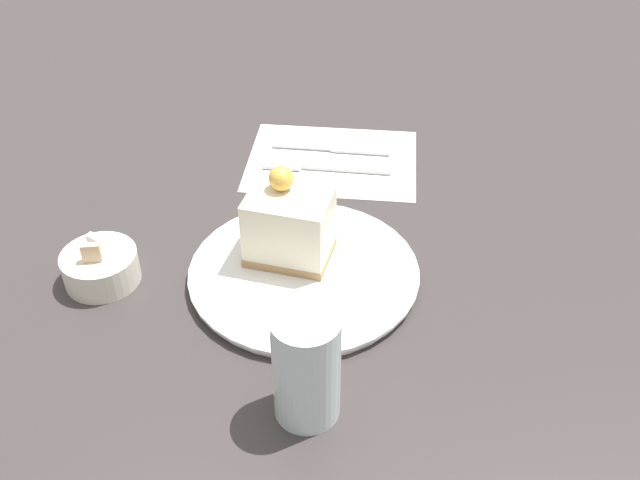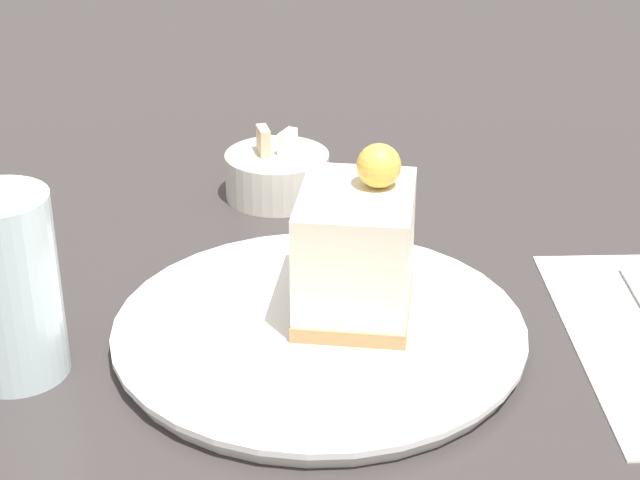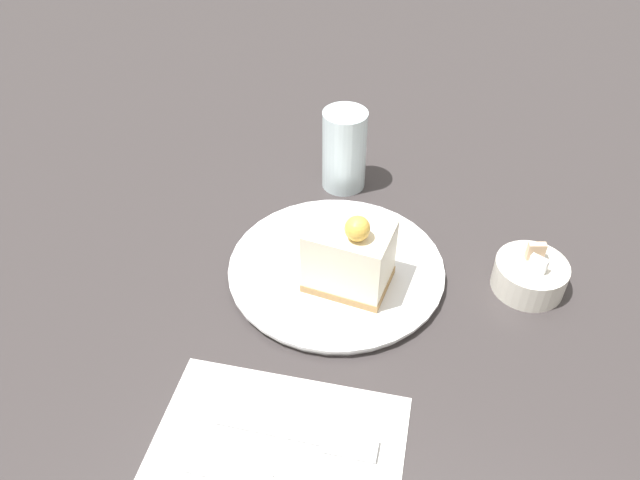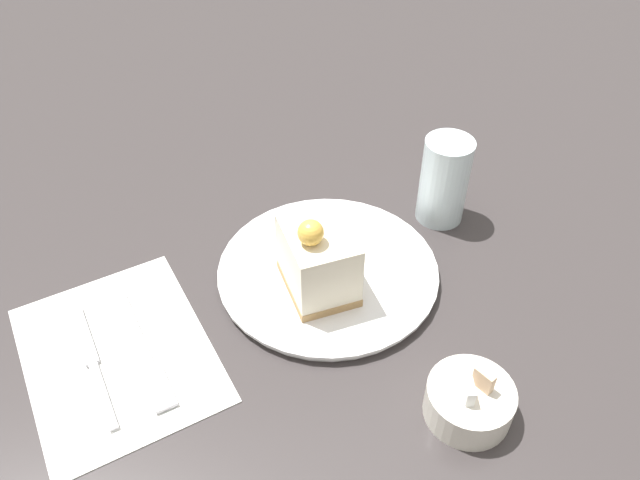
# 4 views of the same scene
# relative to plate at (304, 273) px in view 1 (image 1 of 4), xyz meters

# --- Properties ---
(ground_plane) EXTENTS (4.00, 4.00, 0.00)m
(ground_plane) POSITION_rel_plate_xyz_m (-0.02, 0.01, -0.01)
(ground_plane) COLOR #383333
(plate) EXTENTS (0.25, 0.25, 0.01)m
(plate) POSITION_rel_plate_xyz_m (0.00, 0.00, 0.00)
(plate) COLOR white
(plate) RESTS_ON ground_plane
(cake_slice) EXTENTS (0.08, 0.10, 0.11)m
(cake_slice) POSITION_rel_plate_xyz_m (0.02, 0.02, 0.05)
(cake_slice) COLOR #AD8451
(cake_slice) RESTS_ON plate
(napkin) EXTENTS (0.20, 0.24, 0.00)m
(napkin) POSITION_rel_plate_xyz_m (0.25, 0.02, -0.01)
(napkin) COLOR white
(napkin) RESTS_ON ground_plane
(fork) EXTENTS (0.03, 0.17, 0.00)m
(fork) POSITION_rel_plate_xyz_m (0.22, 0.03, -0.00)
(fork) COLOR silver
(fork) RESTS_ON napkin
(knife) EXTENTS (0.02, 0.17, 0.00)m
(knife) POSITION_rel_plate_xyz_m (0.27, 0.00, -0.00)
(knife) COLOR silver
(knife) RESTS_ON napkin
(sugar_bowl) EXTENTS (0.08, 0.08, 0.06)m
(sugar_bowl) POSITION_rel_plate_xyz_m (-0.05, 0.22, 0.01)
(sugar_bowl) COLOR silver
(sugar_bowl) RESTS_ON ground_plane
(drinking_glass) EXTENTS (0.06, 0.06, 0.11)m
(drinking_glass) POSITION_rel_plate_xyz_m (-0.18, -0.04, 0.05)
(drinking_glass) COLOR silver
(drinking_glass) RESTS_ON ground_plane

